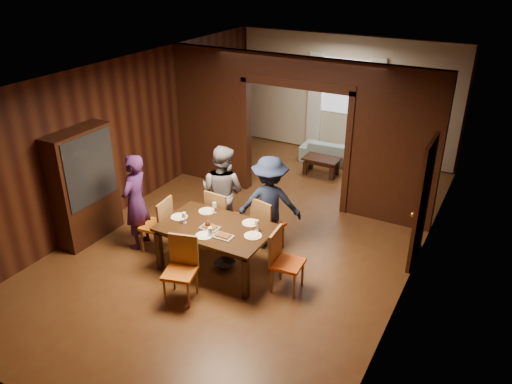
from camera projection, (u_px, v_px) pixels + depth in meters
The scene contains 32 objects.
floor at pixel (256, 233), 9.05m from camera, with size 9.00×9.00×0.00m, color #542C17.
ceiling at pixel (256, 73), 7.77m from camera, with size 5.50×9.00×0.02m, color silver.
room_walls at pixel (302, 125), 9.87m from camera, with size 5.52×9.01×2.90m.
person_purple at pixel (136, 202), 8.33m from camera, with size 0.61×0.40×1.67m, color #381A4D.
person_grey at pixel (223, 192), 8.62m from camera, with size 0.83×0.65×1.71m, color slate.
person_navy at pixel (270, 203), 8.31m from camera, with size 1.07×0.61×1.65m, color #192440.
sofa at pixel (340, 152), 11.89m from camera, with size 1.83×0.72×0.54m, color #91B6BE.
serving_bowl at pixel (223, 224), 7.75m from camera, with size 0.33×0.33×0.08m, color black.
dining_table at pixel (217, 247), 7.91m from camera, with size 1.73×1.08×0.76m, color black.
coffee_table at pixel (321, 166), 11.32m from camera, with size 0.80×0.50×0.40m, color black.
chair_left at pixel (156, 224), 8.36m from camera, with size 0.44×0.44×0.97m, color orange, non-canonical shape.
chair_right at pixel (288, 262), 7.36m from camera, with size 0.44×0.44×0.97m, color #DD5514, non-canonical shape.
chair_far_l at pixel (223, 214), 8.67m from camera, with size 0.44×0.44×0.97m, color #C13F12, non-canonical shape.
chair_far_r at pixel (269, 223), 8.40m from camera, with size 0.44×0.44×0.97m, color orange, non-canonical shape.
chair_near at pixel (180, 271), 7.15m from camera, with size 0.44×0.44×0.97m, color #C85C12, non-canonical shape.
hutch at pixel (84, 186), 8.51m from camera, with size 0.40×1.20×2.00m, color black.
door_right at pixel (422, 203), 7.82m from camera, with size 0.06×0.90×2.10m, color black.
window_far at pixel (346, 87), 11.80m from camera, with size 1.20×0.03×1.30m, color silver.
curtain_left at pixel (315, 101), 12.29m from camera, with size 0.35×0.06×2.40m, color white.
curtain_right at pixel (374, 110), 11.65m from camera, with size 0.35×0.06×2.40m, color white.
plate_left at pixel (179, 217), 8.01m from camera, with size 0.27×0.27×0.01m, color white.
plate_far_l at pixel (207, 211), 8.19m from camera, with size 0.27×0.27×0.01m, color white.
plate_far_r at pixel (251, 223), 7.83m from camera, with size 0.27×0.27×0.01m, color white.
plate_right at pixel (253, 236), 7.48m from camera, with size 0.27×0.27×0.01m, color white.
plate_near at pixel (204, 236), 7.49m from camera, with size 0.27×0.27×0.01m, color white.
platter_a at pixel (210, 227), 7.69m from camera, with size 0.30×0.20×0.04m, color gray.
platter_b at pixel (223, 236), 7.46m from camera, with size 0.30×0.20×0.04m, color gray.
wineglass_left at pixel (184, 218), 7.81m from camera, with size 0.08×0.08×0.18m, color silver, non-canonical shape.
wineglass_far at pixel (215, 207), 8.12m from camera, with size 0.08×0.08×0.18m, color silver, non-canonical shape.
wineglass_right at pixel (257, 226), 7.59m from camera, with size 0.08×0.08×0.18m, color white, non-canonical shape.
tumbler at pixel (210, 232), 7.47m from camera, with size 0.07×0.07×0.14m, color white.
condiment_jar at pixel (208, 224), 7.70m from camera, with size 0.08×0.08×0.11m, color #4C2511, non-canonical shape.
Camera 1 is at (3.72, -6.85, 4.65)m, focal length 35.00 mm.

